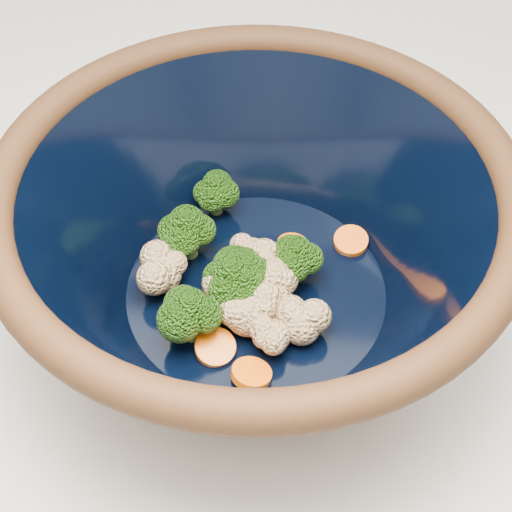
% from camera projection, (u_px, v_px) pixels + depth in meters
% --- Properties ---
extents(counter, '(1.20, 1.20, 0.90)m').
position_uv_depth(counter, '(239.00, 505.00, 0.95)').
color(counter, silver).
rests_on(counter, ground).
extents(mixing_bowl, '(0.47, 0.47, 0.17)m').
position_uv_depth(mixing_bowl, '(256.00, 242.00, 0.53)').
color(mixing_bowl, black).
rests_on(mixing_bowl, counter).
extents(vegetable_pile, '(0.18, 0.20, 0.06)m').
position_uv_depth(vegetable_pile, '(237.00, 275.00, 0.55)').
color(vegetable_pile, '#608442').
rests_on(vegetable_pile, mixing_bowl).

